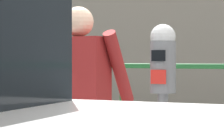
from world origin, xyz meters
TOP-DOWN VIEW (x-y plane):
  - parking_meter at (0.24, 0.34)m, footprint 0.17×0.18m
  - pedestrian_at_meter at (-0.39, 0.39)m, footprint 0.61×0.42m
  - background_railing at (-0.00, 2.95)m, footprint 24.06×0.06m

SIDE VIEW (x-z plane):
  - background_railing at x=0.00m, z-range 0.39..1.55m
  - pedestrian_at_meter at x=-0.39m, z-range 0.23..1.82m
  - parking_meter at x=0.24m, z-range 0.45..1.90m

